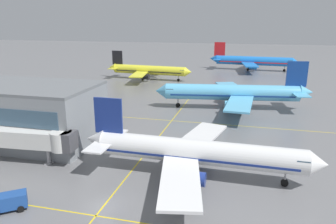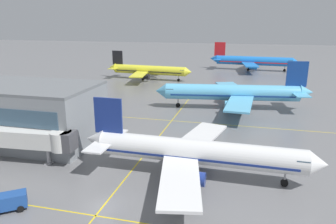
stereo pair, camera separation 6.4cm
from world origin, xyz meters
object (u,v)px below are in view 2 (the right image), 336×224
airliner_front_gate (195,152)px  airliner_far_left_stand (252,61)px  airliner_third_row (148,70)px  jet_bridge (26,139)px  airliner_second_row (234,93)px  service_truck_red_van (8,202)px

airliner_front_gate → airliner_far_left_stand: bearing=85.7°
airliner_third_row → jet_bridge: bearing=-86.9°
airliner_third_row → jet_bridge: airliner_third_row is taller
airliner_third_row → airliner_far_left_stand: bearing=41.6°
airliner_front_gate → airliner_third_row: airliner_front_gate is taller
airliner_second_row → airliner_far_left_stand: bearing=86.0°
airliner_second_row → airliner_third_row: (-34.40, 35.84, -0.61)m
airliner_far_left_stand → service_truck_red_van: 127.83m
airliner_front_gate → airliner_third_row: size_ratio=1.02×
service_truck_red_van → airliner_front_gate: bearing=35.5°
service_truck_red_van → airliner_third_row: bearing=96.8°
jet_bridge → airliner_far_left_stand: bearing=72.6°
airliner_front_gate → jet_bridge: 26.87m
airliner_second_row → service_truck_red_van: (-23.66, -53.80, -3.09)m
airliner_far_left_stand → service_truck_red_van: bearing=-102.9°
airliner_second_row → service_truck_red_van: airliner_second_row is taller
airliner_second_row → airliner_far_left_stand: size_ratio=1.00×
airliner_third_row → service_truck_red_van: 90.31m
airliner_third_row → airliner_far_left_stand: airliner_far_left_stand is taller
airliner_third_row → jet_bridge: 77.30m
airliner_front_gate → jet_bridge: (-26.80, -1.98, 0.31)m
airliner_front_gate → service_truck_red_van: size_ratio=8.04×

